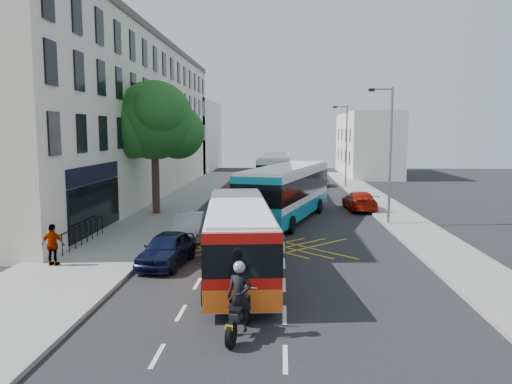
# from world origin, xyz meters

# --- Properties ---
(ground) EXTENTS (120.00, 120.00, 0.00)m
(ground) POSITION_xyz_m (0.00, 0.00, 0.00)
(ground) COLOR black
(ground) RESTS_ON ground
(pavement_left) EXTENTS (5.00, 70.00, 0.15)m
(pavement_left) POSITION_xyz_m (-8.50, 15.00, 0.07)
(pavement_left) COLOR gray
(pavement_left) RESTS_ON ground
(pavement_right) EXTENTS (3.00, 70.00, 0.15)m
(pavement_right) POSITION_xyz_m (7.50, 15.00, 0.07)
(pavement_right) COLOR gray
(pavement_right) RESTS_ON ground
(terrace_main) EXTENTS (8.30, 45.00, 13.50)m
(terrace_main) POSITION_xyz_m (-14.00, 24.49, 6.76)
(terrace_main) COLOR beige
(terrace_main) RESTS_ON ground
(terrace_far) EXTENTS (8.00, 20.00, 10.00)m
(terrace_far) POSITION_xyz_m (-14.00, 55.00, 5.00)
(terrace_far) COLOR silver
(terrace_far) RESTS_ON ground
(building_right) EXTENTS (6.00, 18.00, 8.00)m
(building_right) POSITION_xyz_m (11.00, 48.00, 4.00)
(building_right) COLOR silver
(building_right) RESTS_ON ground
(street_tree) EXTENTS (6.30, 5.70, 8.80)m
(street_tree) POSITION_xyz_m (-8.51, 14.97, 6.29)
(street_tree) COLOR #382619
(street_tree) RESTS_ON pavement_left
(lamp_near) EXTENTS (1.45, 0.15, 8.00)m
(lamp_near) POSITION_xyz_m (6.20, 12.00, 4.62)
(lamp_near) COLOR slate
(lamp_near) RESTS_ON pavement_right
(lamp_far) EXTENTS (1.45, 0.15, 8.00)m
(lamp_far) POSITION_xyz_m (6.20, 32.00, 4.62)
(lamp_far) COLOR slate
(lamp_far) RESTS_ON pavement_right
(railings) EXTENTS (0.08, 5.60, 1.14)m
(railings) POSITION_xyz_m (-9.70, 5.30, 0.72)
(railings) COLOR black
(railings) RESTS_ON pavement_left
(bus_near) EXTENTS (3.45, 10.34, 2.85)m
(bus_near) POSITION_xyz_m (-1.77, 1.17, 1.50)
(bus_near) COLOR silver
(bus_near) RESTS_ON ground
(bus_mid) EXTENTS (6.10, 12.56, 3.45)m
(bus_mid) POSITION_xyz_m (0.23, 13.59, 1.82)
(bus_mid) COLOR silver
(bus_mid) RESTS_ON ground
(bus_far) EXTENTS (3.24, 12.31, 3.45)m
(bus_far) POSITION_xyz_m (-0.67, 28.89, 1.82)
(bus_far) COLOR silver
(bus_far) RESTS_ON ground
(motorbike) EXTENTS (0.85, 2.36, 2.11)m
(motorbike) POSITION_xyz_m (-1.24, -4.63, 0.99)
(motorbike) COLOR black
(motorbike) RESTS_ON ground
(parked_car_blue) EXTENTS (2.12, 4.25, 1.39)m
(parked_car_blue) POSITION_xyz_m (-4.90, 2.53, 0.70)
(parked_car_blue) COLOR black
(parked_car_blue) RESTS_ON ground
(parked_car_silver) EXTENTS (1.66, 4.17, 1.35)m
(parked_car_silver) POSITION_xyz_m (-4.90, 7.74, 0.67)
(parked_car_silver) COLOR #9C9DA3
(parked_car_silver) RESTS_ON ground
(red_hatchback) EXTENTS (2.12, 4.79, 1.37)m
(red_hatchback) POSITION_xyz_m (5.50, 17.95, 0.68)
(red_hatchback) COLOR #9D1506
(red_hatchback) RESTS_ON ground
(distant_car_grey) EXTENTS (2.29, 4.70, 1.29)m
(distant_car_grey) POSITION_xyz_m (-0.53, 41.18, 0.64)
(distant_car_grey) COLOR #383B3F
(distant_car_grey) RESTS_ON ground
(distant_car_silver) EXTENTS (1.73, 3.83, 1.28)m
(distant_car_silver) POSITION_xyz_m (4.15, 34.05, 0.64)
(distant_car_silver) COLOR #ADAEB4
(distant_car_silver) RESTS_ON ground
(distant_car_dark) EXTENTS (1.72, 4.04, 1.30)m
(distant_car_dark) POSITION_xyz_m (3.79, 49.63, 0.65)
(distant_car_dark) COLOR black
(distant_car_dark) RESTS_ON ground
(pedestrian_far) EXTENTS (1.04, 0.52, 1.71)m
(pedestrian_far) POSITION_xyz_m (-9.40, 1.70, 1.01)
(pedestrian_far) COLOR gray
(pedestrian_far) RESTS_ON pavement_left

